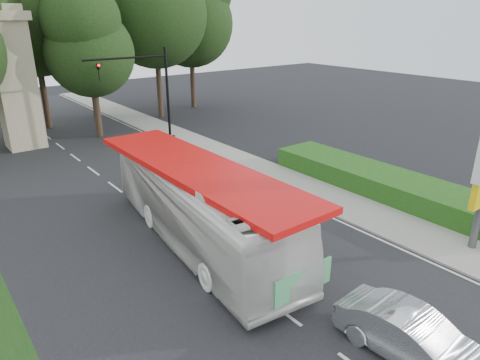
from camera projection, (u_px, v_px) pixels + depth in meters
road_surface at (165, 225)px, 20.29m from camera, size 14.00×80.00×0.02m
sidewalk_right at (294, 183)px, 25.13m from camera, size 3.00×80.00×0.12m
hedge at (384, 183)px, 23.71m from camera, size 3.00×14.00×1.20m
traffic_signal_mast at (151, 84)px, 30.70m from camera, size 6.10×0.35×7.20m
monument at (14, 78)px, 30.57m from camera, size 3.00×3.00×10.05m
tree_east_near at (84, 11)px, 38.66m from camera, size 8.12×8.12×15.95m
tree_far_east at (190, 4)px, 42.67m from camera, size 8.68×8.68×17.05m
tree_monument_right at (88, 34)px, 32.31m from camera, size 6.72×6.72×13.20m
transit_bus at (199, 205)px, 18.18m from camera, size 4.42×12.96×3.54m
sedan_silver at (414, 338)px, 12.11m from camera, size 1.87×4.64×1.50m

